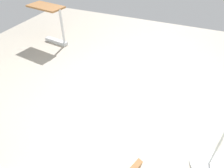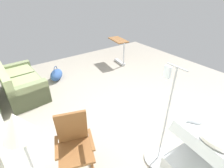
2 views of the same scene
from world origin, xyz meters
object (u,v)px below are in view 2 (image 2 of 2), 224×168
(floor_lamp, at_px, (19,133))
(iv_pole, at_px, (159,148))
(duffel_bag, at_px, (56,75))
(couch, at_px, (21,84))
(overbed_table, at_px, (119,49))
(rocking_chair, at_px, (75,146))

(floor_lamp, relative_size, iv_pole, 0.88)
(iv_pole, bearing_deg, duffel_bag, 6.13)
(couch, xyz_separation_m, overbed_table, (0.17, -3.30, 0.23))
(floor_lamp, xyz_separation_m, overbed_table, (3.03, -3.64, -0.70))
(rocking_chair, relative_size, overbed_table, 1.21)
(couch, relative_size, floor_lamp, 1.11)
(rocking_chair, distance_m, duffel_bag, 3.11)
(couch, relative_size, duffel_bag, 2.56)
(floor_lamp, distance_m, duffel_bag, 3.55)
(couch, distance_m, rocking_chair, 2.76)
(floor_lamp, distance_m, iv_pole, 2.04)
(rocking_chair, height_order, floor_lamp, floor_lamp)
(couch, bearing_deg, overbed_table, -87.03)
(iv_pole, bearing_deg, rocking_chair, 61.48)
(rocking_chair, bearing_deg, iv_pole, -118.52)
(rocking_chair, bearing_deg, duffel_bag, -14.14)
(overbed_table, xyz_separation_m, iv_pole, (-3.53, 1.92, -0.28))
(overbed_table, height_order, iv_pole, iv_pole)
(rocking_chair, distance_m, floor_lamp, 0.93)
(rocking_chair, xyz_separation_m, iv_pole, (-0.62, -1.15, -0.25))
(overbed_table, distance_m, duffel_bag, 2.34)
(couch, bearing_deg, floor_lamp, 173.38)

